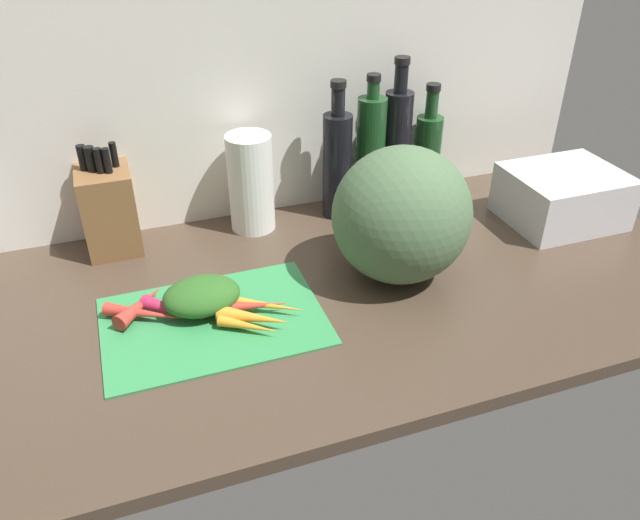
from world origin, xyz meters
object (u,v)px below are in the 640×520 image
(cutting_board, at_px, (213,320))
(paper_towel_roll, at_px, (251,183))
(carrot_2, at_px, (254,318))
(carrot_4, at_px, (141,305))
(bottle_2, at_px, (397,144))
(bottle_3, at_px, (427,152))
(winter_squash, at_px, (402,215))
(bottle_0, at_px, (337,163))
(carrot_6, at_px, (248,326))
(dish_rack, at_px, (562,196))
(carrot_3, at_px, (144,312))
(carrot_0, at_px, (173,310))
(carrot_1, at_px, (247,306))
(carrot_5, at_px, (261,305))
(knife_block, at_px, (109,209))
(bottle_1, at_px, (370,153))

(cutting_board, height_order, paper_towel_roll, paper_towel_roll)
(carrot_2, bearing_deg, carrot_4, 150.12)
(bottle_2, distance_m, bottle_3, 0.10)
(winter_squash, distance_m, bottle_0, 0.30)
(carrot_6, xyz_separation_m, dish_rack, (0.83, 0.18, 0.04))
(carrot_3, distance_m, bottle_0, 0.59)
(carrot_0, relative_size, winter_squash, 0.47)
(carrot_2, distance_m, bottle_3, 0.71)
(carrot_1, relative_size, bottle_0, 0.47)
(dish_rack, bearing_deg, carrot_3, -175.70)
(carrot_5, bearing_deg, carrot_0, 167.98)
(carrot_1, height_order, knife_block, knife_block)
(carrot_3, bearing_deg, knife_block, 96.14)
(carrot_0, relative_size, carrot_6, 1.15)
(carrot_4, relative_size, carrot_6, 1.10)
(carrot_2, height_order, knife_block, knife_block)
(carrot_3, bearing_deg, bottle_2, 24.89)
(carrot_0, xyz_separation_m, knife_block, (-0.09, 0.32, 0.08))
(carrot_4, xyz_separation_m, bottle_1, (0.60, 0.27, 0.12))
(bottle_3, relative_size, dish_rack, 1.11)
(carrot_5, relative_size, knife_block, 0.72)
(carrot_0, height_order, carrot_1, carrot_0)
(carrot_6, xyz_separation_m, bottle_2, (0.49, 0.42, 0.14))
(carrot_3, xyz_separation_m, bottle_2, (0.67, 0.31, 0.13))
(carrot_5, height_order, winter_squash, winter_squash)
(bottle_1, relative_size, bottle_3, 1.16)
(paper_towel_roll, distance_m, bottle_2, 0.39)
(carrot_0, height_order, dish_rack, dish_rack)
(carrot_6, bearing_deg, carrot_1, 79.05)
(carrot_4, bearing_deg, carrot_6, -35.05)
(carrot_4, distance_m, knife_block, 0.29)
(carrot_2, xyz_separation_m, bottle_1, (0.40, 0.39, 0.12))
(paper_towel_roll, height_order, bottle_3, bottle_3)
(carrot_4, bearing_deg, carrot_5, -18.36)
(cutting_board, distance_m, carrot_6, 0.08)
(carrot_5, bearing_deg, bottle_1, 42.64)
(carrot_2, bearing_deg, paper_towel_roll, 75.83)
(carrot_1, bearing_deg, carrot_6, -100.95)
(bottle_2, xyz_separation_m, dish_rack, (0.34, -0.24, -0.09))
(carrot_6, bearing_deg, carrot_2, 46.47)
(carrot_2, height_order, carrot_5, carrot_2)
(cutting_board, relative_size, carrot_1, 2.64)
(carrot_5, bearing_deg, carrot_2, -121.76)
(carrot_1, bearing_deg, paper_towel_roll, 73.65)
(carrot_2, relative_size, paper_towel_roll, 0.60)
(carrot_3, xyz_separation_m, winter_squash, (0.53, -0.01, 0.12))
(carrot_6, distance_m, bottle_2, 0.66)
(carrot_1, relative_size, carrot_2, 1.14)
(carrot_0, height_order, carrot_4, carrot_4)
(winter_squash, distance_m, dish_rack, 0.50)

